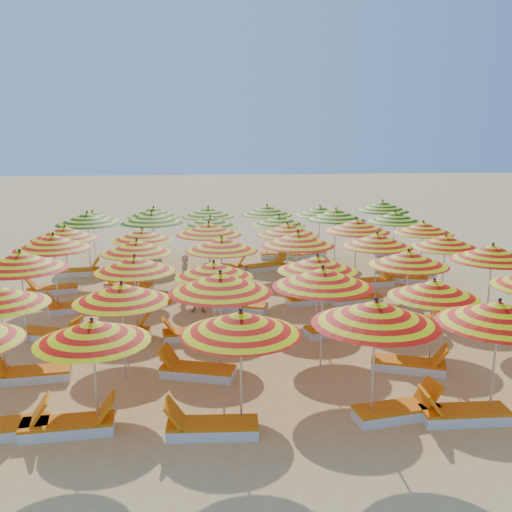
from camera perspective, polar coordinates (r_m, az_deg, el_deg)
The scene contains 71 objects.
ground at distance 18.47m, azimuth 0.16°, elevation -5.18°, with size 120.00×120.00×0.00m, color #EABB68.
umbrella_1 at distance 10.91m, azimuth -16.06°, elevation -7.25°, with size 2.79×2.79×2.25m.
umbrella_2 at distance 10.53m, azimuth -1.54°, elevation -6.70°, with size 2.72×2.72×2.40m.
umbrella_3 at distance 10.90m, azimuth 11.89°, elevation -5.56°, with size 2.98×2.98×2.55m.
umbrella_4 at distance 11.82m, azimuth 23.12°, elevation -5.25°, with size 2.70×2.70×2.47m.
umbrella_7 at distance 13.02m, azimuth -13.28°, elevation -3.58°, with size 2.91×2.91×2.33m.
umbrella_8 at distance 12.89m, azimuth -3.58°, elevation -2.68°, with size 2.51×2.51×2.52m.
umbrella_9 at distance 13.43m, azimuth 6.68°, elevation -2.12°, with size 2.67×2.67×2.52m.
umbrella_10 at distance 13.92m, azimuth 17.37°, elevation -3.16°, with size 2.20×2.20×2.24m.
umbrella_12 at distance 16.07m, azimuth -22.51°, elevation -0.41°, with size 3.11×3.11×2.58m.
umbrella_13 at distance 15.66m, azimuth -12.04°, elevation -0.79°, with size 2.44×2.44×2.35m.
umbrella_14 at distance 15.23m, azimuth -4.25°, elevation -1.33°, with size 2.34×2.34×2.23m.
umbrella_15 at distance 15.53m, azimuth 6.16°, elevation -0.74°, with size 2.45×2.45×2.34m.
umbrella_16 at distance 16.43m, azimuth 14.99°, elevation -0.22°, with size 2.73×2.73×2.39m.
umbrella_17 at distance 17.46m, azimuth 22.57°, elevation 0.30°, with size 2.55×2.55×2.50m.
umbrella_18 at distance 18.57m, azimuth -19.60°, elevation 1.34°, with size 2.85×2.85×2.55m.
umbrella_19 at distance 17.98m, azimuth -11.84°, elevation 0.91°, with size 2.60×2.60×2.36m.
umbrella_20 at distance 17.79m, azimuth -3.46°, elevation 1.20°, with size 2.73×2.73×2.42m.
umbrella_21 at distance 18.20m, azimuth 4.19°, elevation 1.74°, with size 2.62×2.62×2.53m.
umbrella_22 at distance 18.67m, azimuth 12.00°, elevation 1.56°, with size 3.04×3.04×2.45m.
umbrella_23 at distance 19.41m, azimuth 18.42°, elevation 1.37°, with size 2.85×2.85×2.36m.
umbrella_24 at distance 20.74m, azimuth -18.58°, elevation 2.21°, with size 3.04×3.04×2.44m.
umbrella_25 at distance 20.42m, azimuth -11.29°, elevation 2.10°, with size 2.84×2.84×2.30m.
umbrella_26 at distance 20.29m, azimuth -4.75°, elevation 2.73°, with size 2.93×2.93×2.49m.
umbrella_27 at distance 20.60m, azimuth 3.17°, elevation 2.68°, with size 2.72×2.72×2.41m.
umbrella_28 at distance 20.92m, azimuth 10.02°, elevation 3.01°, with size 2.97×2.97×2.55m.
umbrella_29 at distance 21.94m, azimuth 16.38°, elevation 2.73°, with size 2.31×2.31×2.38m.
umbrella_30 at distance 22.98m, azimuth -16.51°, elevation 3.61°, with size 3.22×3.22×2.60m.
umbrella_31 at distance 22.64m, azimuth -10.37°, elevation 3.82°, with size 3.18×3.18×2.61m.
umbrella_32 at distance 23.01m, azimuth -4.62°, elevation 3.48°, with size 2.69×2.69×2.32m.
umbrella_33 at distance 23.27m, azimuth 2.28°, elevation 3.61°, with size 2.89×2.89×2.32m.
umbrella_34 at distance 23.55m, azimuth 7.97°, elevation 4.14°, with size 2.92×2.92×2.57m.
umbrella_35 at distance 23.98m, azimuth 13.72°, elevation 3.82°, with size 2.51×2.51×2.46m.
umbrella_36 at distance 25.64m, azimuth -16.00°, elevation 3.89°, with size 2.54×2.54×2.30m.
umbrella_37 at distance 25.36m, azimuth -10.20°, elevation 4.35°, with size 2.44×2.44×2.43m.
umbrella_38 at distance 25.10m, azimuth -4.81°, elevation 4.41°, with size 2.57×2.57×2.43m.
umbrella_39 at distance 25.48m, azimuth 1.10°, elevation 4.60°, with size 2.62×2.62×2.44m.
umbrella_40 at distance 25.80m, azimuth 6.40°, elevation 4.51°, with size 2.73×2.73×2.38m.
umbrella_41 at distance 26.55m, azimuth 12.51°, elevation 4.89°, with size 3.07×3.07×2.58m.
lounger_0 at distance 12.00m, azimuth -23.90°, elevation -15.49°, with size 1.80×0.82×0.69m.
lounger_1 at distance 11.68m, azimuth -18.07°, elevation -15.80°, with size 1.77×0.72×0.69m.
lounger_2 at distance 11.13m, azimuth -4.61°, elevation -16.69°, with size 1.77×0.69×0.69m.
lounger_3 at distance 12.00m, azimuth 14.05°, elevation -14.77°, with size 1.81×0.86×0.69m.
lounger_4 at distance 12.23m, azimuth 19.93°, elevation -14.62°, with size 1.75×0.62×0.69m.
lounger_6 at distance 14.21m, azimuth -21.66°, elevation -10.90°, with size 1.78×0.75×0.69m.
lounger_7 at distance 13.49m, azimuth -6.03°, elevation -11.32°, with size 1.83×1.08×0.69m.
lounger_8 at distance 14.22m, azimuth 15.17°, elevation -10.43°, with size 1.82×1.17×0.69m.
lounger_9 at distance 16.61m, azimuth -19.79°, elevation -7.41°, with size 1.83×1.12×0.69m.
lounger_10 at distance 16.27m, azimuth -13.51°, elevation -7.42°, with size 1.82×0.96×0.69m.
lounger_11 at distance 15.83m, azimuth -6.34°, elevation -7.70°, with size 1.80×0.83×0.69m.
lounger_12 at distance 16.24m, azimuth 8.05°, elevation -7.22°, with size 1.82×0.99×0.69m.
lounger_13 at distance 17.33m, azimuth 16.27°, elevation -6.35°, with size 1.82×0.95×0.69m.
lounger_14 at distance 18.95m, azimuth -17.66°, elevation -4.85°, with size 1.83×1.10×0.69m.
lounger_15 at distance 18.13m, azimuth -1.76°, elevation -5.02°, with size 1.82×1.17×0.69m.
lounger_16 at distance 18.95m, azimuth 5.50°, elevation -4.31°, with size 1.81×0.93×0.69m.
lounger_17 at distance 19.15m, azimuth 9.84°, elevation -4.26°, with size 1.81×0.91×0.69m.
lounger_18 at distance 19.63m, azimuth 16.43°, elevation -4.18°, with size 1.82×1.19×0.69m.
lounger_19 at distance 21.26m, azimuth -19.81°, elevation -3.16°, with size 1.81×0.91×0.69m.
lounger_20 at distance 20.96m, azimuth -12.69°, elevation -2.94°, with size 1.83×1.05×0.69m.
lounger_21 at distance 20.90m, azimuth 4.56°, elevation -2.72°, with size 1.76×0.67×0.69m.
lounger_22 at distance 21.43m, azimuth 11.43°, elevation -2.55°, with size 1.80×0.84×0.69m.
lounger_23 at distance 22.27m, azimuth 14.75°, elevation -2.15°, with size 1.82×1.18×0.69m.
lounger_24 at distance 23.59m, azimuth -17.34°, elevation -1.51°, with size 1.80×0.83×0.69m.
lounger_25 at distance 23.28m, azimuth -3.07°, elevation -1.14°, with size 1.78×0.76×0.69m.
lounger_26 at distance 23.41m, azimuth 1.07°, elevation -1.05°, with size 1.83×1.16×0.69m.
lounger_27 at distance 25.86m, azimuth -11.34°, elevation -0.01°, with size 1.77×0.69×0.69m.
lounger_28 at distance 25.73m, azimuth 2.45°, elevation 0.15°, with size 1.74×0.60×0.69m.
lounger_29 at distance 25.88m, azimuth 5.28°, elevation 0.18°, with size 1.82×1.21×0.69m.
lounger_30 at distance 27.13m, azimuth 13.25°, elevation 0.47°, with size 1.77×0.72×0.69m.
beachgoer_b at distance 17.88m, azimuth -5.58°, elevation -3.65°, with size 0.64×0.50×1.31m, color tan.
beachgoer_a at distance 19.82m, azimuth -7.15°, elevation -1.94°, with size 0.52×0.34×1.41m, color tan.
Camera 1 is at (-1.88, -17.53, 5.52)m, focal length 40.00 mm.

